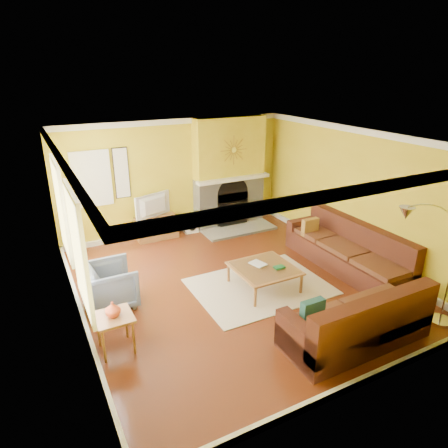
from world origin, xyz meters
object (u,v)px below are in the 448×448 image
media_console (157,228)px  side_table (116,333)px  sectional_sofa (318,268)px  armchair (110,285)px  arc_lamp (428,271)px  coffee_table (264,277)px

media_console → side_table: bearing=-116.6°
side_table → sectional_sofa: bearing=0.0°
armchair → arc_lamp: bearing=-126.5°
media_console → arc_lamp: 5.84m
arc_lamp → coffee_table: bearing=121.0°
coffee_table → armchair: 2.70m
armchair → side_table: bearing=170.5°
sectional_sofa → side_table: 3.60m
sectional_sofa → coffee_table: bearing=148.0°
arc_lamp → sectional_sofa: bearing=107.1°
armchair → media_console: bearing=-33.7°
sectional_sofa → media_console: size_ratio=3.89×
media_console → armchair: bearing=-123.7°
sectional_sofa → media_console: (-1.80, 3.60, -0.19)m
armchair → arc_lamp: 4.93m
side_table → arc_lamp: arc_lamp is taller
media_console → armchair: size_ratio=1.15×
media_console → arc_lamp: arc_lamp is taller
armchair → side_table: armchair is taller
arc_lamp → media_console: bearing=113.7°
media_console → armchair: armchair is taller
sectional_sofa → media_console: bearing=116.6°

